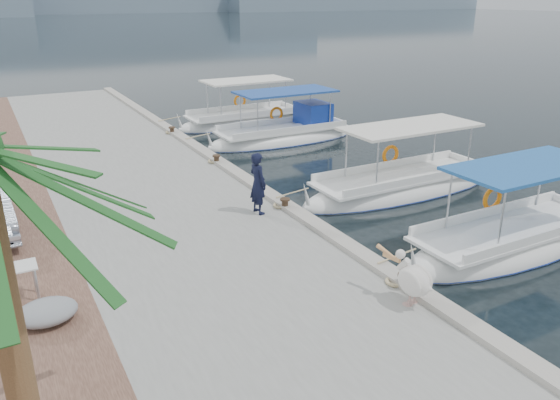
% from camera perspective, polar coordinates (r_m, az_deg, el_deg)
% --- Properties ---
extents(ground, '(400.00, 400.00, 0.00)m').
position_cam_1_polar(ground, '(14.46, 4.63, -4.51)').
color(ground, black).
rests_on(ground, ground).
extents(concrete_quay, '(6.00, 40.00, 0.50)m').
position_cam_1_polar(concrete_quay, '(17.48, -12.77, 0.45)').
color(concrete_quay, gray).
rests_on(concrete_quay, ground).
extents(quay_curb, '(0.44, 40.00, 0.12)m').
position_cam_1_polar(quay_curb, '(18.26, -4.47, 2.82)').
color(quay_curb, '#9F998D').
rests_on(quay_curb, concrete_quay).
extents(fishing_caique_b, '(6.93, 2.18, 2.83)m').
position_cam_1_polar(fishing_caique_b, '(15.28, 23.00, -4.26)').
color(fishing_caique_b, white).
rests_on(fishing_caique_b, ground).
extents(fishing_caique_c, '(7.63, 2.16, 2.83)m').
position_cam_1_polar(fishing_caique_c, '(18.49, 12.54, 1.17)').
color(fishing_caique_c, white).
rests_on(fishing_caique_c, ground).
extents(fishing_caique_d, '(7.19, 2.31, 2.83)m').
position_cam_1_polar(fishing_caique_d, '(24.55, 0.43, 6.64)').
color(fishing_caique_d, white).
rests_on(fishing_caique_d, ground).
extents(fishing_caique_e, '(6.98, 2.35, 2.83)m').
position_cam_1_polar(fishing_caique_e, '(27.76, -3.79, 8.11)').
color(fishing_caique_e, white).
rests_on(fishing_caique_e, ground).
extents(mooring_bollards, '(0.28, 20.28, 0.33)m').
position_cam_1_polar(mooring_bollards, '(15.21, 0.52, -0.32)').
color(mooring_bollards, black).
rests_on(mooring_bollards, concrete_quay).
extents(pelican, '(0.60, 1.34, 1.03)m').
position_cam_1_polar(pelican, '(10.86, 13.70, -8.02)').
color(pelican, tan).
rests_on(pelican, concrete_quay).
extents(fisherman, '(0.48, 0.67, 1.71)m').
position_cam_1_polar(fisherman, '(14.77, -2.33, 1.76)').
color(fisherman, black).
rests_on(fisherman, concrete_quay).
extents(tarp_bundle, '(1.10, 0.90, 0.40)m').
position_cam_1_polar(tarp_bundle, '(11.04, -23.20, -10.71)').
color(tarp_bundle, gray).
rests_on(tarp_bundle, cobblestone_strip).
extents(folding_table, '(0.55, 0.55, 0.73)m').
position_cam_1_polar(folding_table, '(11.82, -25.26, -7.12)').
color(folding_table, silver).
rests_on(folding_table, cobblestone_strip).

